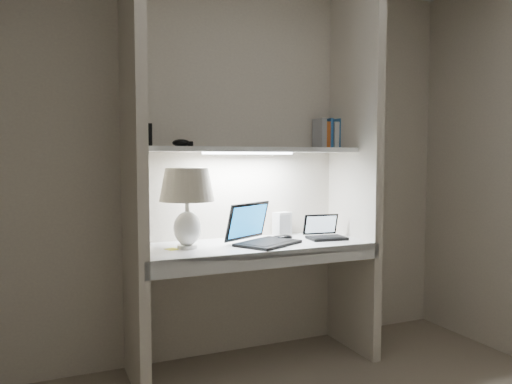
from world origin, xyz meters
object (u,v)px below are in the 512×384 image
laptop_netbook (324,233)px  speaker (282,224)px  table_lamp (187,194)px  book_row (329,134)px  laptop_main (260,235)px

laptop_netbook → speaker: 0.31m
table_lamp → book_row: 1.15m
speaker → book_row: book_row is taller
table_lamp → laptop_netbook: (0.92, -0.01, -0.28)m
laptop_main → book_row: (0.62, 0.21, 0.63)m
speaker → laptop_main: bearing=-153.6°
table_lamp → book_row: book_row is taller
book_row → laptop_netbook: bearing=-126.5°
laptop_netbook → laptop_main: bearing=-171.9°
laptop_main → speaker: laptop_main is taller
laptop_main → laptop_netbook: bearing=-28.4°
laptop_netbook → book_row: book_row is taller
laptop_main → table_lamp: bearing=147.9°
table_lamp → laptop_main: 0.53m
laptop_netbook → book_row: (0.15, 0.20, 0.65)m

